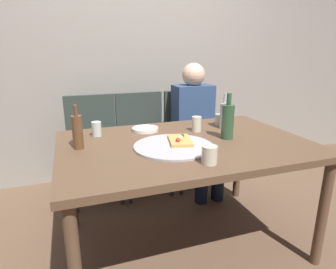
# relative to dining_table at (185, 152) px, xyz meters

# --- Properties ---
(ground_plane) EXTENTS (8.00, 8.00, 0.00)m
(ground_plane) POSITION_rel_dining_table_xyz_m (0.00, 0.00, -0.66)
(ground_plane) COLOR brown
(back_wall) EXTENTS (6.00, 0.10, 2.60)m
(back_wall) POSITION_rel_dining_table_xyz_m (0.00, 1.35, 0.64)
(back_wall) COLOR gray
(back_wall) RESTS_ON ground_plane
(dining_table) EXTENTS (1.53, 1.03, 0.73)m
(dining_table) POSITION_rel_dining_table_xyz_m (0.00, 0.00, 0.00)
(dining_table) COLOR brown
(dining_table) RESTS_ON ground_plane
(pizza_tray) EXTENTS (0.47, 0.47, 0.01)m
(pizza_tray) POSITION_rel_dining_table_xyz_m (-0.10, -0.07, 0.08)
(pizza_tray) COLOR #ADADB2
(pizza_tray) RESTS_ON dining_table
(pizza_slice_last) EXTENTS (0.18, 0.24, 0.05)m
(pizza_slice_last) POSITION_rel_dining_table_xyz_m (-0.04, -0.03, 0.09)
(pizza_slice_last) COLOR tan
(pizza_slice_last) RESTS_ON pizza_tray
(wine_bottle) EXTENTS (0.06, 0.06, 0.26)m
(wine_bottle) POSITION_rel_dining_table_xyz_m (-0.63, 0.09, 0.17)
(wine_bottle) COLOR brown
(wine_bottle) RESTS_ON dining_table
(beer_bottle) EXTENTS (0.06, 0.06, 0.26)m
(beer_bottle) POSITION_rel_dining_table_xyz_m (0.39, 0.20, 0.17)
(beer_bottle) COLOR #B2BCC1
(beer_bottle) RESTS_ON dining_table
(water_bottle) EXTENTS (0.08, 0.08, 0.29)m
(water_bottle) POSITION_rel_dining_table_xyz_m (0.28, -0.02, 0.19)
(water_bottle) COLOR #2D5133
(water_bottle) RESTS_ON dining_table
(tumbler_near) EXTENTS (0.07, 0.07, 0.08)m
(tumbler_near) POSITION_rel_dining_table_xyz_m (0.41, 0.30, 0.11)
(tumbler_near) COLOR #B7C6BC
(tumbler_near) RESTS_ON dining_table
(tumbler_far) EXTENTS (0.07, 0.07, 0.11)m
(tumbler_far) POSITION_rel_dining_table_xyz_m (0.17, 0.20, 0.12)
(tumbler_far) COLOR beige
(tumbler_far) RESTS_ON dining_table
(wine_glass) EXTENTS (0.06, 0.06, 0.10)m
(wine_glass) POSITION_rel_dining_table_xyz_m (-0.50, 0.31, 0.12)
(wine_glass) COLOR #B7C6BC
(wine_glass) RESTS_ON dining_table
(short_glass) EXTENTS (0.08, 0.08, 0.09)m
(short_glass) POSITION_rel_dining_table_xyz_m (-0.02, -0.37, 0.12)
(short_glass) COLOR beige
(short_glass) RESTS_ON dining_table
(plate_stack) EXTENTS (0.18, 0.18, 0.02)m
(plate_stack) POSITION_rel_dining_table_xyz_m (-0.17, 0.33, 0.08)
(plate_stack) COLOR white
(plate_stack) RESTS_ON dining_table
(chair_left) EXTENTS (0.44, 0.44, 0.90)m
(chair_left) POSITION_rel_dining_table_xyz_m (-0.49, 0.92, -0.15)
(chair_left) COLOR #2D3833
(chair_left) RESTS_ON ground_plane
(chair_middle) EXTENTS (0.44, 0.44, 0.90)m
(chair_middle) POSITION_rel_dining_table_xyz_m (-0.04, 0.92, -0.15)
(chair_middle) COLOR #2D3833
(chair_middle) RESTS_ON ground_plane
(chair_right) EXTENTS (0.44, 0.44, 0.90)m
(chair_right) POSITION_rel_dining_table_xyz_m (0.43, 0.92, -0.15)
(chair_right) COLOR #2D3833
(chair_right) RESTS_ON ground_plane
(guest_in_sweater) EXTENTS (0.36, 0.56, 1.17)m
(guest_in_sweater) POSITION_rel_dining_table_xyz_m (0.43, 0.76, -0.02)
(guest_in_sweater) COLOR navy
(guest_in_sweater) RESTS_ON ground_plane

